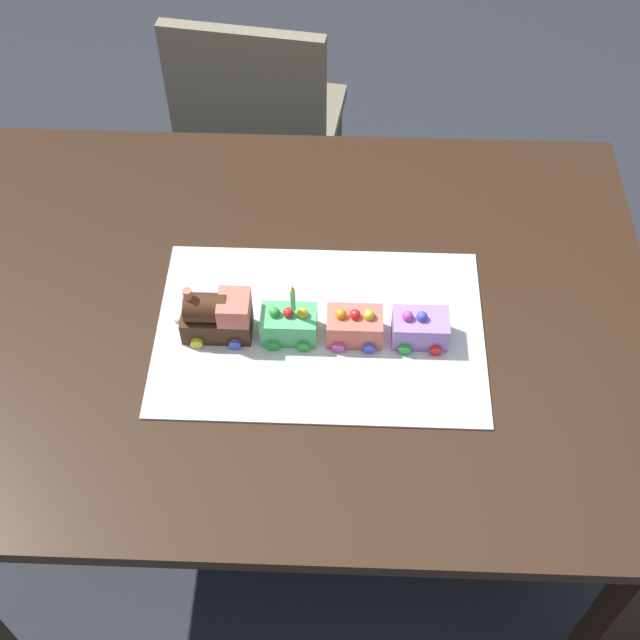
% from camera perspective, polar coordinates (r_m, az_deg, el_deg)
% --- Properties ---
extents(ground_plane, '(8.00, 8.00, 0.00)m').
position_cam_1_polar(ground_plane, '(2.21, -1.82, -11.33)').
color(ground_plane, '#2D3038').
extents(dining_table, '(1.40, 1.00, 0.74)m').
position_cam_1_polar(dining_table, '(1.67, -2.36, -1.49)').
color(dining_table, '#382316').
rests_on(dining_table, ground).
extents(chair, '(0.45, 0.45, 0.86)m').
position_cam_1_polar(chair, '(2.38, -4.06, 12.54)').
color(chair, gray).
rests_on(chair, ground).
extents(cake_board, '(0.60, 0.40, 0.00)m').
position_cam_1_polar(cake_board, '(1.55, 0.00, -0.73)').
color(cake_board, silver).
rests_on(cake_board, dining_table).
extents(cake_locomotive, '(0.14, 0.08, 0.12)m').
position_cam_1_polar(cake_locomotive, '(1.52, -6.97, 0.28)').
color(cake_locomotive, '#472816').
rests_on(cake_locomotive, cake_board).
extents(cake_car_gondola_mint_green, '(0.10, 0.08, 0.07)m').
position_cam_1_polar(cake_car_gondola_mint_green, '(1.52, -2.10, -0.27)').
color(cake_car_gondola_mint_green, '#59CC7A').
rests_on(cake_car_gondola_mint_green, cake_board).
extents(cake_car_tanker_coral, '(0.10, 0.08, 0.07)m').
position_cam_1_polar(cake_car_tanker_coral, '(1.52, 2.34, -0.40)').
color(cake_car_tanker_coral, '#F27260').
rests_on(cake_car_tanker_coral, cake_board).
extents(cake_car_hopper_lavender, '(0.10, 0.08, 0.07)m').
position_cam_1_polar(cake_car_hopper_lavender, '(1.53, 6.75, -0.54)').
color(cake_car_hopper_lavender, '#AD84E0').
rests_on(cake_car_hopper_lavender, cake_board).
extents(birthday_candle, '(0.01, 0.01, 0.06)m').
position_cam_1_polar(birthday_candle, '(1.46, -1.85, 1.49)').
color(birthday_candle, '#66D872').
rests_on(birthday_candle, cake_car_gondola_mint_green).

